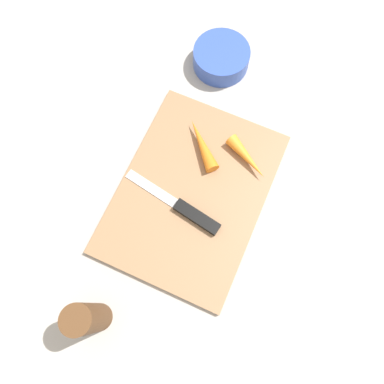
% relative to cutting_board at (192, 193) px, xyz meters
% --- Properties ---
extents(ground_plane, '(1.40, 1.40, 0.00)m').
position_rel_cutting_board_xyz_m(ground_plane, '(0.00, 0.00, -0.01)').
color(ground_plane, '#ADA8A0').
extents(cutting_board, '(0.36, 0.26, 0.01)m').
position_rel_cutting_board_xyz_m(cutting_board, '(0.00, 0.00, 0.00)').
color(cutting_board, '#99704C').
rests_on(cutting_board, ground_plane).
extents(knife, '(0.05, 0.20, 0.01)m').
position_rel_cutting_board_xyz_m(knife, '(0.04, 0.01, 0.01)').
color(knife, '#B7B7BC').
rests_on(knife, cutting_board).
extents(carrot_long, '(0.09, 0.10, 0.03)m').
position_rel_cutting_board_xyz_m(carrot_long, '(-0.09, -0.02, 0.02)').
color(carrot_long, orange).
rests_on(carrot_long, cutting_board).
extents(carrot_short, '(0.07, 0.10, 0.03)m').
position_rel_cutting_board_xyz_m(carrot_short, '(-0.10, 0.07, 0.02)').
color(carrot_short, orange).
rests_on(carrot_short, cutting_board).
extents(small_bowl, '(0.12, 0.12, 0.04)m').
position_rel_cutting_board_xyz_m(small_bowl, '(-0.29, -0.06, 0.01)').
color(small_bowl, '#3351B2').
rests_on(small_bowl, ground_plane).
extents(pepper_grinder, '(0.05, 0.05, 0.14)m').
position_rel_cutting_board_xyz_m(pepper_grinder, '(0.27, -0.06, 0.06)').
color(pepper_grinder, brown).
rests_on(pepper_grinder, ground_plane).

